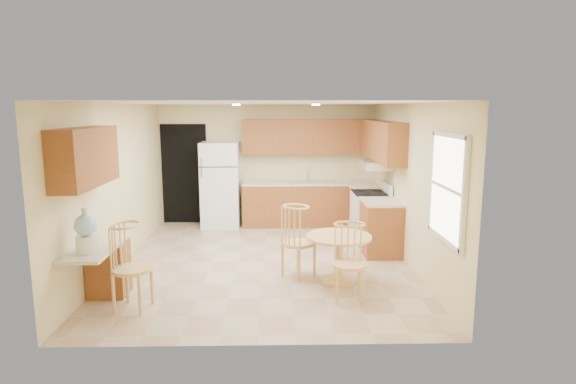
{
  "coord_description": "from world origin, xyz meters",
  "views": [
    {
      "loc": [
        0.22,
        -7.39,
        2.43
      ],
      "look_at": [
        0.39,
        0.3,
        1.08
      ],
      "focal_mm": 30.0,
      "sensor_mm": 36.0,
      "label": 1
    }
  ],
  "objects_px": {
    "chair_desk": "(129,261)",
    "water_crock": "(86,233)",
    "refrigerator": "(221,185)",
    "dining_table": "(338,252)",
    "chair_table_b": "(350,257)",
    "stove": "(371,216)",
    "chair_table_a": "(299,236)"
  },
  "relations": [
    {
      "from": "dining_table",
      "to": "chair_desk",
      "type": "relative_size",
      "value": 0.87
    },
    {
      "from": "stove",
      "to": "water_crock",
      "type": "xyz_separation_m",
      "value": [
        -3.92,
        -3.14,
        0.54
      ]
    },
    {
      "from": "refrigerator",
      "to": "chair_table_a",
      "type": "xyz_separation_m",
      "value": [
        1.47,
        -3.18,
        -0.23
      ]
    },
    {
      "from": "chair_desk",
      "to": "water_crock",
      "type": "distance_m",
      "value": 0.59
    },
    {
      "from": "refrigerator",
      "to": "dining_table",
      "type": "bearing_deg",
      "value": -58.78
    },
    {
      "from": "dining_table",
      "to": "chair_desk",
      "type": "bearing_deg",
      "value": -160.04
    },
    {
      "from": "refrigerator",
      "to": "chair_table_b",
      "type": "height_order",
      "value": "refrigerator"
    },
    {
      "from": "refrigerator",
      "to": "water_crock",
      "type": "relative_size",
      "value": 3.31
    },
    {
      "from": "dining_table",
      "to": "chair_table_b",
      "type": "xyz_separation_m",
      "value": [
        0.05,
        -0.74,
        0.16
      ]
    },
    {
      "from": "refrigerator",
      "to": "dining_table",
      "type": "height_order",
      "value": "refrigerator"
    },
    {
      "from": "refrigerator",
      "to": "chair_table_a",
      "type": "height_order",
      "value": "refrigerator"
    },
    {
      "from": "stove",
      "to": "chair_table_a",
      "type": "height_order",
      "value": "stove"
    },
    {
      "from": "refrigerator",
      "to": "dining_table",
      "type": "xyz_separation_m",
      "value": [
        2.02,
        -3.33,
        -0.43
      ]
    },
    {
      "from": "stove",
      "to": "water_crock",
      "type": "distance_m",
      "value": 5.05
    },
    {
      "from": "chair_table_a",
      "to": "chair_desk",
      "type": "distance_m",
      "value": 2.34
    },
    {
      "from": "chair_table_a",
      "to": "chair_table_b",
      "type": "xyz_separation_m",
      "value": [
        0.6,
        -0.89,
        -0.04
      ]
    },
    {
      "from": "stove",
      "to": "chair_desk",
      "type": "relative_size",
      "value": 1.04
    },
    {
      "from": "dining_table",
      "to": "water_crock",
      "type": "xyz_separation_m",
      "value": [
        -3.07,
        -1.03,
        0.56
      ]
    },
    {
      "from": "refrigerator",
      "to": "chair_table_b",
      "type": "bearing_deg",
      "value": -63.09
    },
    {
      "from": "stove",
      "to": "refrigerator",
      "type": "bearing_deg",
      "value": 157.01
    },
    {
      "from": "dining_table",
      "to": "chair_table_a",
      "type": "distance_m",
      "value": 0.6
    },
    {
      "from": "refrigerator",
      "to": "dining_table",
      "type": "relative_size",
      "value": 1.91
    },
    {
      "from": "chair_table_a",
      "to": "chair_table_b",
      "type": "height_order",
      "value": "chair_table_a"
    },
    {
      "from": "stove",
      "to": "dining_table",
      "type": "bearing_deg",
      "value": -112.09
    },
    {
      "from": "stove",
      "to": "chair_desk",
      "type": "height_order",
      "value": "stove"
    },
    {
      "from": "water_crock",
      "to": "chair_table_a",
      "type": "bearing_deg",
      "value": 25.05
    },
    {
      "from": "chair_table_a",
      "to": "water_crock",
      "type": "bearing_deg",
      "value": -109.68
    },
    {
      "from": "chair_desk",
      "to": "refrigerator",
      "type": "bearing_deg",
      "value": -177.29
    },
    {
      "from": "water_crock",
      "to": "dining_table",
      "type": "bearing_deg",
      "value": 18.51
    },
    {
      "from": "stove",
      "to": "chair_table_b",
      "type": "relative_size",
      "value": 1.11
    },
    {
      "from": "chair_table_b",
      "to": "chair_desk",
      "type": "distance_m",
      "value": 2.68
    },
    {
      "from": "refrigerator",
      "to": "chair_table_a",
      "type": "distance_m",
      "value": 3.51
    }
  ]
}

